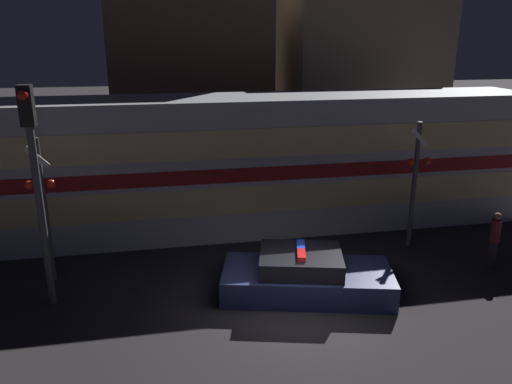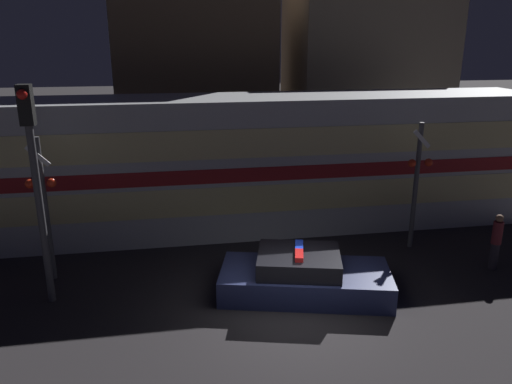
{
  "view_description": "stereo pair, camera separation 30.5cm",
  "coord_description": "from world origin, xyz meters",
  "views": [
    {
      "loc": [
        -2.97,
        -9.87,
        6.3
      ],
      "look_at": [
        -0.32,
        3.61,
        2.01
      ],
      "focal_mm": 35.0,
      "sensor_mm": 36.0,
      "label": 1
    },
    {
      "loc": [
        -2.67,
        -9.93,
        6.3
      ],
      "look_at": [
        -0.32,
        3.61,
        2.01
      ],
      "focal_mm": 35.0,
      "sensor_mm": 36.0,
      "label": 2
    }
  ],
  "objects": [
    {
      "name": "pedestrian",
      "position": [
        6.14,
        1.6,
        0.84
      ],
      "size": [
        0.27,
        0.27,
        1.63
      ],
      "color": "#2D2833",
      "rests_on": "ground_plane"
    },
    {
      "name": "building_center",
      "position": [
        6.9,
        14.03,
        4.32
      ],
      "size": [
        7.24,
        5.22,
        8.64
      ],
      "color": "#726656",
      "rests_on": "ground_plane"
    },
    {
      "name": "traffic_light_corner",
      "position": [
        -5.79,
        1.85,
        3.3
      ],
      "size": [
        0.3,
        0.46,
        5.3
      ],
      "color": "#4C4C51",
      "rests_on": "ground_plane"
    },
    {
      "name": "crossing_signal_far",
      "position": [
        -5.99,
        3.1,
        2.18
      ],
      "size": [
        0.77,
        0.34,
        3.91
      ],
      "color": "#4C4C51",
      "rests_on": "ground_plane"
    },
    {
      "name": "train",
      "position": [
        -1.15,
        6.1,
        2.23
      ],
      "size": [
        21.69,
        2.83,
        4.46
      ],
      "color": "#B7BABF",
      "rests_on": "ground_plane"
    },
    {
      "name": "crossing_signal_near",
      "position": [
        4.56,
        3.43,
        2.18
      ],
      "size": [
        0.77,
        0.34,
        3.91
      ],
      "color": "#4C4C51",
      "rests_on": "ground_plane"
    },
    {
      "name": "ground_plane",
      "position": [
        0.0,
        0.0,
        0.0
      ],
      "size": [
        120.0,
        120.0,
        0.0
      ],
      "primitive_type": "plane",
      "color": "#262326"
    },
    {
      "name": "police_car",
      "position": [
        0.48,
        1.12,
        0.47
      ],
      "size": [
        4.6,
        2.88,
        1.25
      ],
      "rotation": [
        0.0,
        0.0,
        -0.25
      ],
      "color": "navy",
      "rests_on": "ground_plane"
    },
    {
      "name": "building_left",
      "position": [
        -1.38,
        13.77,
        5.36
      ],
      "size": [
        7.05,
        4.07,
        10.71
      ],
      "color": "brown",
      "rests_on": "ground_plane"
    }
  ]
}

